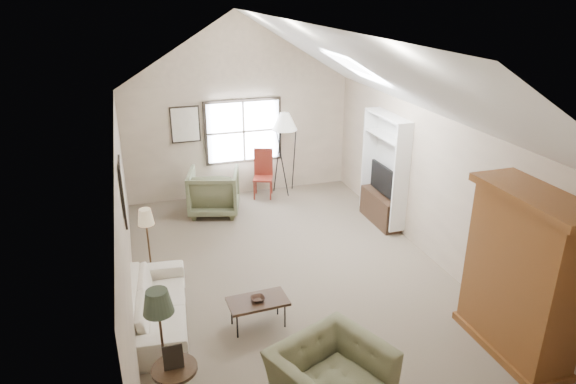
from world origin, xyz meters
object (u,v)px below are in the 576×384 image
object	(u,v)px
sofa	(157,305)
side_chair	(263,174)
armoire	(523,275)
coffee_table	(258,313)
armchair_near	(331,380)
armchair_far	(214,191)

from	to	relation	value
sofa	side_chair	world-z (taller)	side_chair
armoire	coffee_table	bearing A→B (deg)	154.47
armchair_near	armoire	bearing A→B (deg)	-16.77
armchair_far	coffee_table	world-z (taller)	armchair_far
coffee_table	armchair_far	bearing A→B (deg)	88.54
armchair_far	side_chair	bearing A→B (deg)	-141.24
armchair_near	side_chair	world-z (taller)	side_chair
sofa	armchair_near	size ratio (longest dim) A/B	1.73
armchair_far	side_chair	xyz separation A→B (m)	(1.19, 0.51, 0.07)
coffee_table	sofa	bearing A→B (deg)	160.22
armoire	armchair_near	size ratio (longest dim) A/B	1.86
side_chair	sofa	bearing A→B (deg)	-102.98
side_chair	armoire	bearing A→B (deg)	-53.81
sofa	coffee_table	bearing A→B (deg)	-104.45
armchair_near	side_chair	distance (m)	6.30
armoire	armchair_far	bearing A→B (deg)	118.20
armoire	armchair_far	distance (m)	6.26
sofa	side_chair	size ratio (longest dim) A/B	1.90
armchair_far	side_chair	distance (m)	1.30
coffee_table	side_chair	distance (m)	4.74
sofa	coffee_table	distance (m)	1.42
armoire	coffee_table	xyz separation A→B (m)	(-3.04, 1.45, -0.89)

